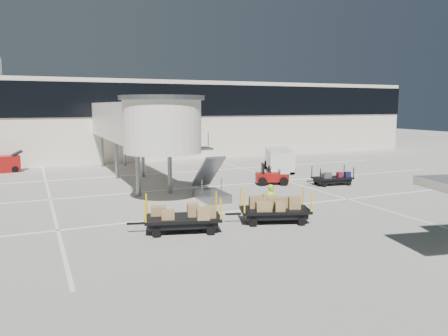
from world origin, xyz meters
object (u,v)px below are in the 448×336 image
(baggage_tug, at_px, (273,177))
(minivan, at_px, (279,158))
(box_cart_near, at_px, (273,209))
(suitcase_cart, at_px, (332,178))
(ground_worker, at_px, (272,202))
(box_cart_far, at_px, (183,218))

(baggage_tug, xyz_separation_m, minivan, (3.71, 5.31, 0.55))
(baggage_tug, bearing_deg, box_cart_near, -99.19)
(suitcase_cart, distance_m, ground_worker, 10.67)
(minivan, bearing_deg, ground_worker, -98.28)
(box_cart_far, distance_m, minivan, 19.07)
(suitcase_cart, bearing_deg, minivan, 96.95)
(box_cart_near, relative_size, ground_worker, 2.34)
(ground_worker, height_order, minivan, minivan)
(baggage_tug, relative_size, box_cart_near, 0.62)
(box_cart_far, xyz_separation_m, minivan, (13.20, 13.76, 0.50))
(box_cart_far, relative_size, ground_worker, 2.41)
(minivan, bearing_deg, box_cart_near, -97.96)
(ground_worker, distance_m, minivan, 16.05)
(baggage_tug, relative_size, suitcase_cart, 0.74)
(suitcase_cart, bearing_deg, box_cart_far, -146.14)
(baggage_tug, height_order, minivan, minivan)
(ground_worker, bearing_deg, suitcase_cart, 32.25)
(ground_worker, bearing_deg, minivan, 53.28)
(baggage_tug, xyz_separation_m, box_cart_far, (-9.49, -8.44, 0.06))
(baggage_tug, distance_m, box_cart_near, 10.04)
(ground_worker, bearing_deg, box_cart_far, 178.52)
(box_cart_far, bearing_deg, ground_worker, 18.16)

